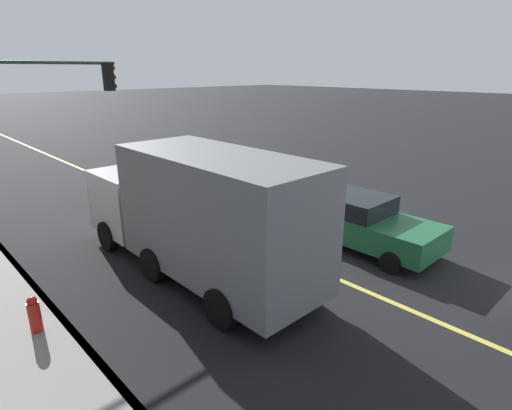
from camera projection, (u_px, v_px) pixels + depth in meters
The scene contains 9 objects.
ground at pixel (247, 241), 13.21m from camera, with size 200.00×200.00×0.00m, color black.
curb_edge at pixel (52, 309), 9.29m from camera, with size 80.00×0.16×0.15m, color slate.
lane_stripe_center at pixel (247, 240), 13.21m from camera, with size 80.00×0.16×0.01m, color #D8CC4C.
car_silver at pixel (185, 162), 20.74m from camera, with size 4.79×1.89×1.58m.
car_black at pixel (258, 186), 16.74m from camera, with size 4.60×2.12×1.38m.
car_green at pixel (361, 221), 12.61m from camera, with size 4.68×2.13×1.59m.
truck_gray at pixel (199, 212), 10.50m from camera, with size 7.98×2.48×3.40m.
traffic_light_mast at pixel (29, 113), 12.55m from camera, with size 0.28×4.87×5.74m.
fire_hydrant at pixel (35, 317), 8.31m from camera, with size 0.24×0.24×0.94m.
Camera 1 is at (-9.05, 8.16, 5.25)m, focal length 28.78 mm.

